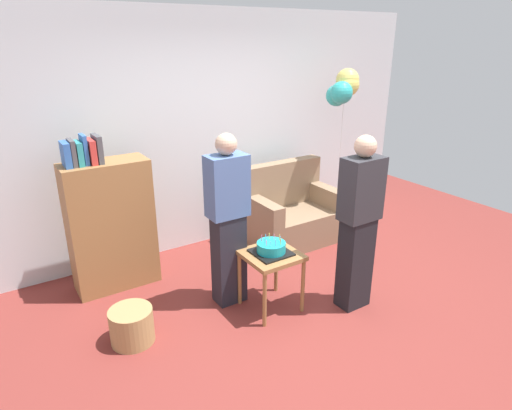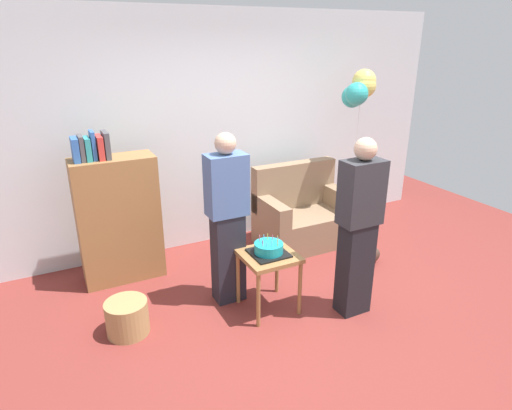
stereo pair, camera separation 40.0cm
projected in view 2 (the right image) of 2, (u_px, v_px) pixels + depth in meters
ground_plane at (312, 320)px, 3.95m from camera, size 8.00×8.00×0.00m
wall_back at (220, 131)px, 5.17m from camera, size 6.00×0.10×2.70m
couch at (302, 216)px, 5.36m from camera, size 1.10×0.70×0.96m
bookshelf at (118, 217)px, 4.44m from camera, size 0.80×0.36×1.57m
side_table at (268, 262)px, 3.97m from camera, size 0.48×0.48×0.57m
birthday_cake at (269, 249)px, 3.92m from camera, size 0.32×0.32×0.17m
person_blowing_candles at (227, 219)px, 4.00m from camera, size 0.36×0.22×1.63m
person_holding_cake at (358, 228)px, 3.81m from camera, size 0.36×0.22×1.63m
wicker_basket at (127, 317)px, 3.74m from camera, size 0.36×0.36×0.30m
handbag at (369, 256)px, 4.90m from camera, size 0.28×0.14×0.20m
balloon_bunch at (360, 89)px, 5.07m from camera, size 0.43×0.39×2.04m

